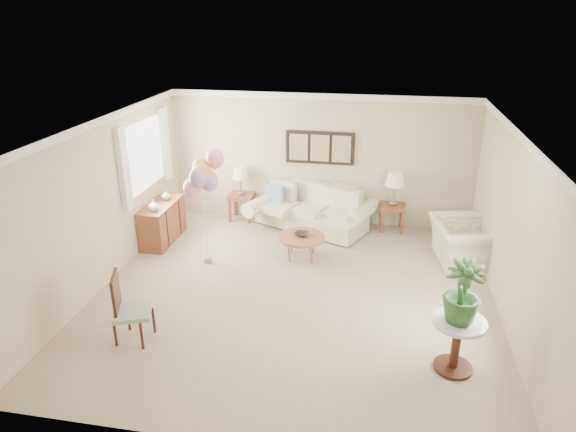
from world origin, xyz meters
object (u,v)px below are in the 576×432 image
object	(u,v)px
coffee_table	(302,238)
balloon_cluster	(203,175)
sofa	(312,211)
accent_chair	(127,307)
armchair	(462,242)

from	to	relation	value
coffee_table	balloon_cluster	size ratio (longest dim) A/B	0.41
sofa	balloon_cluster	size ratio (longest dim) A/B	1.33
accent_chair	balloon_cluster	xyz separation A→B (m)	(0.32, 2.29, 1.09)
armchair	balloon_cluster	xyz separation A→B (m)	(-4.29, -0.80, 1.21)
armchair	accent_chair	world-z (taller)	accent_chair
sofa	balloon_cluster	bearing A→B (deg)	-130.13
accent_chair	armchair	bearing A→B (deg)	33.89
coffee_table	armchair	bearing A→B (deg)	6.97
coffee_table	accent_chair	world-z (taller)	accent_chair
accent_chair	balloon_cluster	distance (m)	2.56
sofa	armchair	world-z (taller)	sofa
coffee_table	balloon_cluster	world-z (taller)	balloon_cluster
sofa	accent_chair	xyz separation A→B (m)	(-1.86, -4.12, 0.15)
sofa	armchair	xyz separation A→B (m)	(2.75, -1.02, 0.03)
sofa	accent_chair	distance (m)	4.52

